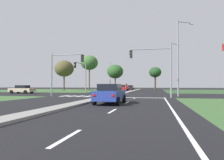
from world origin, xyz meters
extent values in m
plane|color=black|center=(0.00, 30.00, 0.00)|extent=(200.00, 200.00, 0.00)
cube|color=#385B2D|center=(-25.50, 54.50, 0.00)|extent=(35.00, 35.00, 0.01)
cube|color=gray|center=(0.00, 11.00, 0.07)|extent=(1.20, 22.00, 0.14)
cube|color=gray|center=(0.00, 55.00, 0.07)|extent=(1.20, 36.00, 0.14)
cube|color=silver|center=(3.50, 4.23, 0.01)|extent=(0.14, 2.00, 0.01)
cube|color=silver|center=(3.50, 10.23, 0.01)|extent=(0.14, 2.00, 0.01)
cube|color=silver|center=(3.50, 16.23, 0.01)|extent=(0.14, 2.00, 0.01)
cube|color=silver|center=(3.50, 22.23, 0.01)|extent=(0.14, 2.00, 0.01)
cube|color=silver|center=(6.85, 12.00, 0.01)|extent=(0.14, 24.00, 0.01)
cube|color=silver|center=(3.80, 23.00, 0.01)|extent=(6.40, 0.50, 0.01)
cube|color=silver|center=(-6.40, 24.80, 0.01)|extent=(0.70, 2.80, 0.01)
cube|color=silver|center=(-5.25, 24.80, 0.01)|extent=(0.70, 2.80, 0.01)
cube|color=silver|center=(-4.10, 24.80, 0.01)|extent=(0.70, 2.80, 0.01)
cube|color=silver|center=(-2.95, 24.80, 0.01)|extent=(0.70, 2.80, 0.01)
cube|color=silver|center=(-1.80, 24.80, 0.01)|extent=(0.70, 2.80, 0.01)
cube|color=silver|center=(-0.65, 24.80, 0.01)|extent=(0.70, 2.80, 0.01)
cube|color=silver|center=(0.50, 24.80, 0.01)|extent=(0.70, 2.80, 0.01)
cube|color=#BCAD8E|center=(-17.78, 31.17, 0.64)|extent=(4.36, 1.85, 0.64)
cube|color=black|center=(-17.63, 31.17, 1.22)|extent=(2.01, 1.63, 0.52)
cube|color=red|center=(-15.58, 30.47, 0.71)|extent=(0.04, 0.20, 0.14)
cube|color=red|center=(-15.58, 31.88, 0.71)|extent=(0.04, 0.20, 0.14)
cylinder|color=black|center=(-19.17, 30.25, 0.32)|extent=(0.64, 0.22, 0.64)
cylinder|color=black|center=(-19.17, 32.10, 0.32)|extent=(0.64, 0.22, 0.64)
cylinder|color=black|center=(-16.38, 30.25, 0.32)|extent=(0.64, 0.22, 0.64)
cylinder|color=black|center=(-16.38, 32.10, 0.32)|extent=(0.64, 0.22, 0.64)
cube|color=navy|center=(2.34, 14.74, 0.68)|extent=(1.78, 4.35, 0.73)
cube|color=black|center=(2.34, 14.59, 1.31)|extent=(1.57, 2.00, 0.52)
cube|color=red|center=(1.66, 12.54, 0.76)|extent=(0.20, 0.04, 0.14)
cube|color=red|center=(3.01, 12.54, 0.76)|extent=(0.20, 0.04, 0.14)
cylinder|color=black|center=(1.45, 16.13, 0.32)|extent=(0.22, 0.64, 0.64)
cylinder|color=black|center=(3.23, 16.13, 0.32)|extent=(0.22, 0.64, 0.64)
cylinder|color=black|center=(1.45, 13.35, 0.32)|extent=(0.22, 0.64, 0.64)
cylinder|color=black|center=(3.23, 13.35, 0.32)|extent=(0.22, 0.64, 0.64)
cube|color=#A31919|center=(-2.25, 52.00, 0.71)|extent=(1.72, 4.30, 0.77)
cube|color=black|center=(-2.25, 52.15, 1.35)|extent=(1.52, 1.98, 0.52)
cube|color=red|center=(-1.59, 54.17, 0.78)|extent=(0.20, 0.04, 0.14)
cube|color=red|center=(-2.90, 54.17, 0.78)|extent=(0.20, 0.04, 0.14)
cylinder|color=black|center=(-1.39, 50.62, 0.32)|extent=(0.22, 0.64, 0.64)
cylinder|color=black|center=(-3.11, 50.62, 0.32)|extent=(0.22, 0.64, 0.64)
cylinder|color=black|center=(-1.39, 53.38, 0.32)|extent=(0.22, 0.64, 0.64)
cylinder|color=black|center=(-3.11, 53.38, 0.32)|extent=(0.22, 0.64, 0.64)
cube|color=slate|center=(-2.20, 63.73, 0.66)|extent=(1.74, 4.28, 0.68)
cube|color=black|center=(-2.20, 63.88, 1.26)|extent=(1.53, 1.97, 0.52)
cube|color=red|center=(-1.54, 65.89, 0.73)|extent=(0.20, 0.04, 0.14)
cube|color=red|center=(-2.87, 65.89, 0.73)|extent=(0.20, 0.04, 0.14)
cylinder|color=black|center=(-1.33, 62.36, 0.32)|extent=(0.22, 0.64, 0.64)
cylinder|color=black|center=(-3.07, 62.36, 0.32)|extent=(0.22, 0.64, 0.64)
cylinder|color=black|center=(-1.33, 65.10, 0.32)|extent=(0.22, 0.64, 0.64)
cylinder|color=black|center=(-3.07, 65.10, 0.32)|extent=(0.22, 0.64, 0.64)
cylinder|color=gray|center=(7.60, 23.40, 3.01)|extent=(0.18, 0.18, 6.03)
cylinder|color=gray|center=(5.28, 23.40, 5.78)|extent=(4.63, 0.12, 0.12)
cube|color=black|center=(2.97, 23.40, 5.25)|extent=(0.26, 0.32, 0.95)
sphere|color=#360503|center=(2.81, 23.40, 5.55)|extent=(0.20, 0.20, 0.20)
sphere|color=#3A2405|center=(2.81, 23.40, 5.25)|extent=(0.20, 0.20, 0.20)
sphere|color=green|center=(2.81, 23.40, 4.95)|extent=(0.20, 0.20, 0.20)
cylinder|color=gray|center=(-7.60, 36.60, 2.85)|extent=(0.18, 0.18, 5.70)
cylinder|color=gray|center=(-7.60, 33.92, 5.45)|extent=(0.12, 5.37, 0.12)
cube|color=black|center=(-7.60, 31.23, 4.93)|extent=(0.32, 0.26, 0.95)
sphere|color=#360503|center=(-7.60, 31.07, 5.23)|extent=(0.20, 0.20, 0.20)
sphere|color=orange|center=(-7.60, 31.07, 4.93)|extent=(0.20, 0.20, 0.20)
sphere|color=black|center=(-7.60, 31.07, 4.63)|extent=(0.20, 0.20, 0.20)
cylinder|color=gray|center=(-7.60, 23.40, 2.85)|extent=(0.18, 0.18, 5.70)
cylinder|color=gray|center=(-5.46, 23.40, 5.45)|extent=(4.28, 0.12, 0.12)
cube|color=black|center=(-3.32, 23.40, 4.92)|extent=(0.26, 0.32, 0.95)
sphere|color=#360503|center=(-3.16, 23.40, 5.22)|extent=(0.20, 0.20, 0.20)
sphere|color=#3A2405|center=(-3.16, 23.40, 4.92)|extent=(0.20, 0.20, 0.20)
sphere|color=green|center=(-3.16, 23.40, 4.62)|extent=(0.20, 0.20, 0.20)
cylinder|color=gray|center=(8.71, 26.65, 4.97)|extent=(0.20, 0.20, 9.95)
cylinder|color=gray|center=(9.67, 27.18, 9.85)|extent=(1.98, 1.15, 0.10)
ellipsoid|color=#B2B2A8|center=(10.64, 27.71, 9.75)|extent=(0.56, 0.28, 0.20)
cylinder|color=gray|center=(8.71, 38.86, 4.76)|extent=(0.20, 0.20, 9.53)
cylinder|color=gray|center=(9.42, 39.49, 9.43)|extent=(1.49, 1.34, 0.10)
ellipsoid|color=#B2B2A8|center=(10.14, 40.12, 9.33)|extent=(0.56, 0.28, 0.20)
cylinder|color=gray|center=(-8.71, 62.93, 4.63)|extent=(0.20, 0.20, 9.27)
cylinder|color=gray|center=(-9.55, 63.67, 9.17)|extent=(1.74, 1.56, 0.10)
ellipsoid|color=#B2B2A8|center=(-10.38, 64.41, 9.07)|extent=(0.56, 0.28, 0.20)
cylinder|color=#232833|center=(0.18, 38.01, 0.55)|extent=(0.16, 0.16, 0.81)
cylinder|color=maroon|center=(0.18, 38.01, 1.38)|extent=(0.34, 0.34, 0.85)
sphere|color=tan|center=(0.18, 38.01, 1.92)|extent=(0.24, 0.24, 0.24)
torus|color=yellow|center=(21.38, 50.18, 10.25)|extent=(0.96, 0.16, 0.96)
cylinder|color=#423323|center=(-20.27, 53.43, 2.42)|extent=(0.38, 0.38, 4.84)
ellipsoid|color=#4C4728|center=(-20.27, 53.43, 6.37)|extent=(5.56, 5.56, 4.73)
cylinder|color=#423323|center=(-13.29, 55.58, 3.38)|extent=(0.33, 0.33, 6.77)
ellipsoid|color=#38602D|center=(-13.29, 55.58, 8.15)|extent=(5.02, 5.02, 4.27)
cylinder|color=#423323|center=(-5.73, 56.43, 2.09)|extent=(0.33, 0.33, 4.19)
ellipsoid|color=#285123|center=(-5.73, 56.43, 5.48)|extent=(4.69, 4.69, 3.98)
cylinder|color=#423323|center=(5.62, 56.99, 2.11)|extent=(0.44, 0.44, 4.22)
ellipsoid|color=#1E421E|center=(5.62, 56.99, 5.16)|extent=(3.41, 3.41, 2.90)
camera|label=1|loc=(5.93, -1.01, 1.45)|focal=32.50mm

